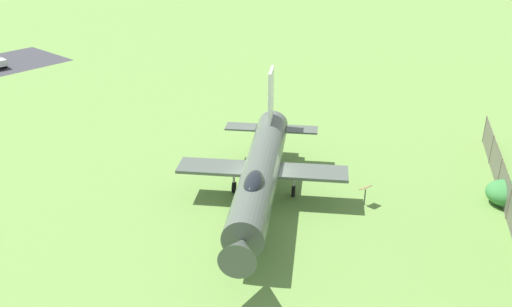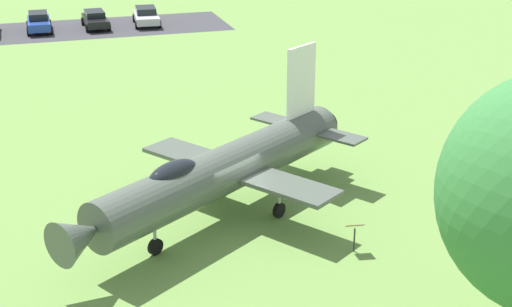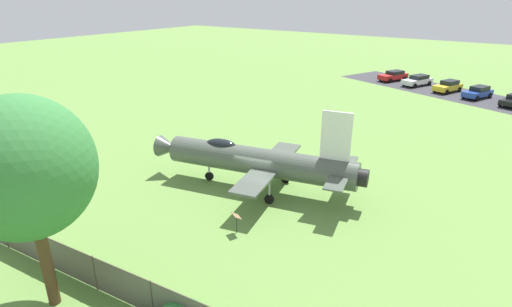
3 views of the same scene
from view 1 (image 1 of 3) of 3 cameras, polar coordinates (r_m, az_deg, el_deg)
ground_plane at (r=28.78m, az=0.49°, el=-5.38°), size 200.00×200.00×0.00m
display_jet at (r=27.48m, az=0.41°, el=-2.09°), size 14.47×8.89×5.86m
shrub_near_fence at (r=31.39m, az=24.28°, el=-3.74°), size 1.91×2.03×1.27m
info_plaque at (r=28.99m, az=11.17°, el=-3.73°), size 0.72×0.64×1.14m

